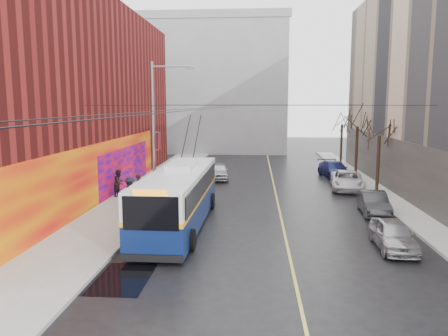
{
  "coord_description": "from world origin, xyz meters",
  "views": [
    {
      "loc": [
        -0.01,
        -16.5,
        6.46
      ],
      "look_at": [
        -1.86,
        9.07,
        2.7
      ],
      "focal_mm": 35.0,
      "sensor_mm": 36.0,
      "label": 1
    }
  ],
  "objects_px": {
    "pedestrian_c": "(130,192)",
    "pedestrian_a": "(139,188)",
    "trolleybus": "(179,196)",
    "following_car": "(219,171)",
    "parked_car_b": "(374,203)",
    "parked_car_d": "(334,170)",
    "parked_car_a": "(393,235)",
    "streetlight_pole": "(156,131)",
    "pedestrian_b": "(119,183)",
    "tree_far": "(342,117)",
    "parked_car_c": "(347,180)",
    "tree_near": "(380,125)",
    "tree_mid": "(358,118)"
  },
  "relations": [
    {
      "from": "tree_near",
      "to": "pedestrian_a",
      "type": "relative_size",
      "value": 3.56
    },
    {
      "from": "trolleybus",
      "to": "streetlight_pole",
      "type": "bearing_deg",
      "value": 118.43
    },
    {
      "from": "pedestrian_c",
      "to": "parked_car_b",
      "type": "bearing_deg",
      "value": -109.84
    },
    {
      "from": "following_car",
      "to": "pedestrian_a",
      "type": "height_order",
      "value": "pedestrian_a"
    },
    {
      "from": "streetlight_pole",
      "to": "following_car",
      "type": "bearing_deg",
      "value": 74.53
    },
    {
      "from": "pedestrian_a",
      "to": "pedestrian_b",
      "type": "xyz_separation_m",
      "value": [
        -1.82,
        1.49,
        0.03
      ]
    },
    {
      "from": "tree_far",
      "to": "parked_car_c",
      "type": "height_order",
      "value": "tree_far"
    },
    {
      "from": "parked_car_c",
      "to": "pedestrian_a",
      "type": "distance_m",
      "value": 15.67
    },
    {
      "from": "tree_near",
      "to": "trolleybus",
      "type": "height_order",
      "value": "tree_near"
    },
    {
      "from": "streetlight_pole",
      "to": "pedestrian_a",
      "type": "distance_m",
      "value": 4.18
    },
    {
      "from": "streetlight_pole",
      "to": "parked_car_a",
      "type": "relative_size",
      "value": 2.32
    },
    {
      "from": "parked_car_b",
      "to": "pedestrian_b",
      "type": "bearing_deg",
      "value": 172.77
    },
    {
      "from": "tree_far",
      "to": "pedestrian_a",
      "type": "xyz_separation_m",
      "value": [
        -16.55,
        -18.97,
        -4.09
      ]
    },
    {
      "from": "trolleybus",
      "to": "parked_car_c",
      "type": "height_order",
      "value": "trolleybus"
    },
    {
      "from": "parked_car_b",
      "to": "pedestrian_b",
      "type": "xyz_separation_m",
      "value": [
        -16.38,
        3.25,
        0.41
      ]
    },
    {
      "from": "parked_car_a",
      "to": "pedestrian_b",
      "type": "bearing_deg",
      "value": 150.02
    },
    {
      "from": "parked_car_b",
      "to": "parked_car_d",
      "type": "bearing_deg",
      "value": 93.99
    },
    {
      "from": "tree_near",
      "to": "parked_car_b",
      "type": "relative_size",
      "value": 1.58
    },
    {
      "from": "following_car",
      "to": "pedestrian_c",
      "type": "xyz_separation_m",
      "value": [
        -4.6,
        -11.12,
        0.38
      ]
    },
    {
      "from": "following_car",
      "to": "parked_car_d",
      "type": "bearing_deg",
      "value": 3.94
    },
    {
      "from": "parked_car_a",
      "to": "tree_far",
      "type": "bearing_deg",
      "value": 85.73
    },
    {
      "from": "parked_car_d",
      "to": "pedestrian_c",
      "type": "distance_m",
      "value": 19.48
    },
    {
      "from": "parked_car_c",
      "to": "pedestrian_c",
      "type": "xyz_separation_m",
      "value": [
        -14.77,
        -7.2,
        0.36
      ]
    },
    {
      "from": "streetlight_pole",
      "to": "tree_near",
      "type": "bearing_deg",
      "value": 21.62
    },
    {
      "from": "pedestrian_c",
      "to": "following_car",
      "type": "bearing_deg",
      "value": -40.94
    },
    {
      "from": "tree_near",
      "to": "tree_far",
      "type": "xyz_separation_m",
      "value": [
        0.0,
        14.0,
        0.17
      ]
    },
    {
      "from": "parked_car_b",
      "to": "pedestrian_a",
      "type": "xyz_separation_m",
      "value": [
        -14.55,
        1.76,
        0.38
      ]
    },
    {
      "from": "tree_mid",
      "to": "pedestrian_c",
      "type": "xyz_separation_m",
      "value": [
        -16.77,
        -13.37,
        -4.18
      ]
    },
    {
      "from": "trolleybus",
      "to": "following_car",
      "type": "height_order",
      "value": "trolleybus"
    },
    {
      "from": "parked_car_b",
      "to": "pedestrian_a",
      "type": "bearing_deg",
      "value": 177.1
    },
    {
      "from": "parked_car_a",
      "to": "pedestrian_a",
      "type": "distance_m",
      "value": 15.97
    },
    {
      "from": "parked_car_c",
      "to": "following_car",
      "type": "distance_m",
      "value": 10.89
    },
    {
      "from": "trolleybus",
      "to": "parked_car_a",
      "type": "distance_m",
      "value": 10.73
    },
    {
      "from": "tree_far",
      "to": "pedestrian_b",
      "type": "bearing_deg",
      "value": -136.43
    },
    {
      "from": "parked_car_a",
      "to": "pedestrian_c",
      "type": "distance_m",
      "value": 15.5
    },
    {
      "from": "streetlight_pole",
      "to": "parked_car_b",
      "type": "height_order",
      "value": "streetlight_pole"
    },
    {
      "from": "tree_far",
      "to": "parked_car_d",
      "type": "height_order",
      "value": "tree_far"
    },
    {
      "from": "tree_near",
      "to": "parked_car_b",
      "type": "xyz_separation_m",
      "value": [
        -2.0,
        -6.73,
        -4.31
      ]
    },
    {
      "from": "tree_mid",
      "to": "parked_car_b",
      "type": "bearing_deg",
      "value": -98.29
    },
    {
      "from": "streetlight_pole",
      "to": "pedestrian_b",
      "type": "distance_m",
      "value": 5.57
    },
    {
      "from": "pedestrian_a",
      "to": "pedestrian_b",
      "type": "distance_m",
      "value": 2.36
    },
    {
      "from": "streetlight_pole",
      "to": "pedestrian_a",
      "type": "bearing_deg",
      "value": 144.04
    },
    {
      "from": "pedestrian_c",
      "to": "pedestrian_a",
      "type": "bearing_deg",
      "value": -27.1
    },
    {
      "from": "trolleybus",
      "to": "parked_car_a",
      "type": "bearing_deg",
      "value": -15.78
    },
    {
      "from": "following_car",
      "to": "pedestrian_b",
      "type": "relative_size",
      "value": 2.18
    },
    {
      "from": "trolleybus",
      "to": "parked_car_a",
      "type": "xyz_separation_m",
      "value": [
        10.24,
        -3.05,
        -0.94
      ]
    },
    {
      "from": "trolleybus",
      "to": "parked_car_b",
      "type": "height_order",
      "value": "trolleybus"
    },
    {
      "from": "parked_car_b",
      "to": "parked_car_d",
      "type": "height_order",
      "value": "parked_car_d"
    },
    {
      "from": "trolleybus",
      "to": "parked_car_d",
      "type": "bearing_deg",
      "value": 56.8
    },
    {
      "from": "parked_car_a",
      "to": "parked_car_b",
      "type": "distance_m",
      "value": 6.39
    }
  ]
}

